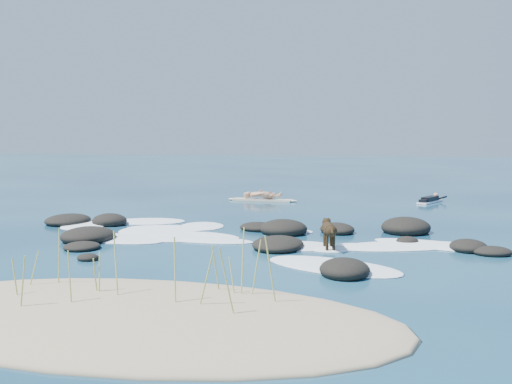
# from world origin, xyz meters

# --- Properties ---
(ground) EXTENTS (160.00, 160.00, 0.00)m
(ground) POSITION_xyz_m (0.00, 0.00, 0.00)
(ground) COLOR #0A2642
(ground) RESTS_ON ground
(sand_dune) EXTENTS (9.00, 4.40, 0.60)m
(sand_dune) POSITION_xyz_m (0.00, -8.20, 0.00)
(sand_dune) COLOR #9E8966
(sand_dune) RESTS_ON ground
(dune_grass) EXTENTS (4.55, 1.86, 1.24)m
(dune_grass) POSITION_xyz_m (0.23, -7.75, 0.63)
(dune_grass) COLOR #9EAE54
(dune_grass) RESTS_ON ground
(reef_rocks) EXTENTS (14.53, 7.60, 0.63)m
(reef_rocks) POSITION_xyz_m (-0.04, -0.40, 0.12)
(reef_rocks) COLOR black
(reef_rocks) RESTS_ON ground
(breaking_foam) EXTENTS (13.80, 7.95, 0.12)m
(breaking_foam) POSITION_xyz_m (-0.47, -0.65, 0.01)
(breaking_foam) COLOR white
(breaking_foam) RESTS_ON ground
(standing_surfer_rig) EXTENTS (3.30, 0.73, 1.87)m
(standing_surfer_rig) POSITION_xyz_m (-1.69, 9.12, 0.74)
(standing_surfer_rig) COLOR beige
(standing_surfer_rig) RESTS_ON ground
(paddling_surfer_rig) EXTENTS (1.40, 2.14, 0.38)m
(paddling_surfer_rig) POSITION_xyz_m (5.79, 10.19, 0.13)
(paddling_surfer_rig) COLOR white
(paddling_surfer_rig) RESTS_ON ground
(dog) EXTENTS (0.52, 1.25, 0.81)m
(dog) POSITION_xyz_m (2.50, -1.82, 0.53)
(dog) COLOR black
(dog) RESTS_ON ground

